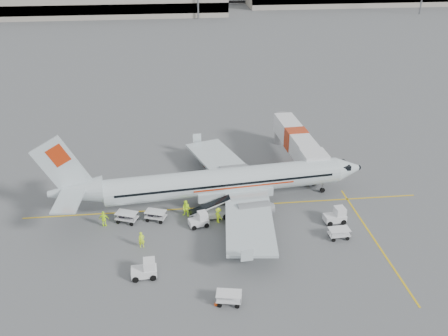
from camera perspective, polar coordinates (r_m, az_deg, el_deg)
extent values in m
plane|color=#56595B|center=(55.85, 0.24, -4.40)|extent=(360.00, 360.00, 0.00)
cube|color=yellow|center=(55.85, 0.24, -4.40)|extent=(44.00, 0.20, 0.01)
cube|color=yellow|center=(52.70, 16.75, -7.76)|extent=(0.20, 20.00, 0.01)
cone|color=#F34A0D|center=(61.68, 11.19, -1.47)|extent=(0.34, 0.34, 0.55)
cone|color=#F34A0D|center=(64.68, -2.16, 0.44)|extent=(0.35, 0.35, 0.58)
cone|color=#F34A0D|center=(42.80, -0.87, -15.06)|extent=(0.36, 0.36, 0.59)
imported|color=#C0ED1D|center=(49.54, -9.41, -8.10)|extent=(0.69, 0.52, 1.69)
imported|color=#C0ED1D|center=(53.80, -4.34, -4.63)|extent=(1.13, 1.05, 1.87)
imported|color=#C0ED1D|center=(52.62, -0.63, -5.43)|extent=(1.10, 1.28, 1.71)
imported|color=#C0ED1D|center=(53.45, -13.56, -5.67)|extent=(1.06, 0.51, 1.76)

